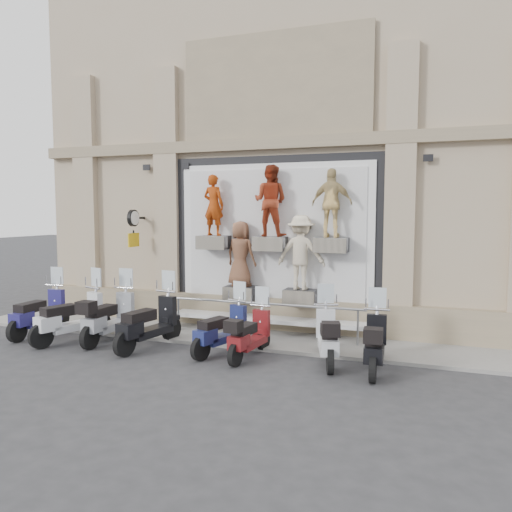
% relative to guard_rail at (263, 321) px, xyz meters
% --- Properties ---
extents(ground, '(90.00, 90.00, 0.00)m').
position_rel_guard_rail_xyz_m(ground, '(0.00, -2.00, -0.47)').
color(ground, '#303032').
rests_on(ground, ground).
extents(sidewalk, '(16.00, 2.20, 0.08)m').
position_rel_guard_rail_xyz_m(sidewalk, '(0.00, 0.10, -0.43)').
color(sidewalk, '#999691').
rests_on(sidewalk, ground).
extents(building, '(14.00, 8.60, 12.00)m').
position_rel_guard_rail_xyz_m(building, '(0.00, 5.00, 5.54)').
color(building, tan).
rests_on(building, ground).
extents(shop_vitrine, '(5.60, 0.83, 4.30)m').
position_rel_guard_rail_xyz_m(shop_vitrine, '(0.11, 0.74, 1.94)').
color(shop_vitrine, black).
rests_on(shop_vitrine, ground).
extents(guard_rail, '(5.06, 0.10, 0.93)m').
position_rel_guard_rail_xyz_m(guard_rail, '(0.00, 0.00, 0.00)').
color(guard_rail, '#9EA0A5').
rests_on(guard_rail, ground).
extents(clock_sign_bracket, '(0.10, 0.80, 1.02)m').
position_rel_guard_rail_xyz_m(clock_sign_bracket, '(-3.90, 0.47, 2.34)').
color(clock_sign_bracket, black).
rests_on(clock_sign_bracket, ground).
extents(scooter_a, '(0.61, 2.06, 1.67)m').
position_rel_guard_rail_xyz_m(scooter_a, '(-5.48, -1.44, 0.37)').
color(scooter_a, navy).
rests_on(scooter_a, ground).
extents(scooter_b, '(1.29, 2.22, 1.73)m').
position_rel_guard_rail_xyz_m(scooter_b, '(-4.26, -1.71, 0.40)').
color(scooter_b, silver).
rests_on(scooter_b, ground).
extents(scooter_c, '(0.63, 2.10, 1.71)m').
position_rel_guard_rail_xyz_m(scooter_c, '(-3.42, -1.36, 0.39)').
color(scooter_c, gray).
rests_on(scooter_c, ground).
extents(scooter_d, '(1.02, 2.20, 1.73)m').
position_rel_guard_rail_xyz_m(scooter_d, '(-2.20, -1.58, 0.40)').
color(scooter_d, black).
rests_on(scooter_d, ground).
extents(scooter_e, '(1.09, 1.97, 1.54)m').
position_rel_guard_rail_xyz_m(scooter_e, '(-0.47, -1.39, 0.30)').
color(scooter_e, '#161E50').
rests_on(scooter_e, ground).
extents(scooter_f, '(0.74, 1.85, 1.47)m').
position_rel_guard_rail_xyz_m(scooter_f, '(0.24, -1.52, 0.27)').
color(scooter_f, maroon).
rests_on(scooter_f, ground).
extents(scooter_g, '(1.06, 2.01, 1.57)m').
position_rel_guard_rail_xyz_m(scooter_g, '(1.87, -1.32, 0.32)').
color(scooter_g, silver).
rests_on(scooter_g, ground).
extents(scooter_h, '(0.67, 1.96, 1.57)m').
position_rel_guard_rail_xyz_m(scooter_h, '(2.85, -1.53, 0.32)').
color(scooter_h, black).
rests_on(scooter_h, ground).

